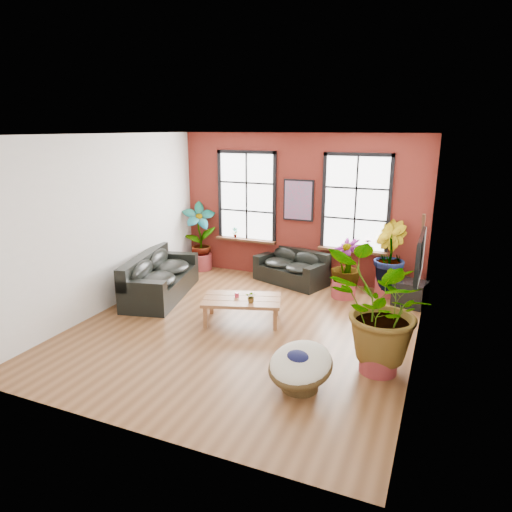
{
  "coord_description": "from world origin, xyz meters",
  "views": [
    {
      "loc": [
        3.25,
        -7.1,
        3.61
      ],
      "look_at": [
        0.0,
        0.6,
        1.25
      ],
      "focal_mm": 32.0,
      "sensor_mm": 36.0,
      "label": 1
    }
  ],
  "objects": [
    {
      "name": "poster",
      "position": [
        0.0,
        3.18,
        1.95
      ],
      "size": [
        0.74,
        0.06,
        0.98
      ],
      "color": "black",
      "rests_on": "room"
    },
    {
      "name": "floor_plant_right_wall",
      "position": [
        2.51,
        -0.59,
        1.01
      ],
      "size": [
        2.02,
        2.01,
        1.7
      ],
      "primitive_type": "imported",
      "rotation": [
        0.0,
        0.0,
        3.89
      ],
      "color": "#165416",
      "rests_on": "ground"
    },
    {
      "name": "floor_plant_back_left",
      "position": [
        -2.58,
        2.94,
        0.96
      ],
      "size": [
        1.03,
        0.94,
        1.62
      ],
      "primitive_type": "imported",
      "rotation": [
        0.0,
        0.0,
        0.55
      ],
      "color": "#165416",
      "rests_on": "ground"
    },
    {
      "name": "pot_back_left",
      "position": [
        -2.57,
        2.95,
        0.21
      ],
      "size": [
        0.61,
        0.61,
        0.41
      ],
      "rotation": [
        0.0,
        0.0,
        -0.08
      ],
      "color": "maroon",
      "rests_on": "ground"
    },
    {
      "name": "room",
      "position": [
        0.0,
        0.15,
        1.75
      ],
      "size": [
        6.04,
        6.54,
        3.54
      ],
      "color": "brown",
      "rests_on": "ground"
    },
    {
      "name": "floor_plant_mid",
      "position": [
        1.37,
        2.4,
        0.72
      ],
      "size": [
        0.92,
        0.92,
        1.17
      ],
      "primitive_type": "imported",
      "rotation": [
        0.0,
        0.0,
        5.57
      ],
      "color": "#165416",
      "rests_on": "ground"
    },
    {
      "name": "sill_plant_left",
      "position": [
        -1.65,
        3.13,
        1.04
      ],
      "size": [
        0.17,
        0.17,
        0.27
      ],
      "primitive_type": "imported",
      "rotation": [
        0.0,
        0.0,
        0.79
      ],
      "color": "#165416",
      "rests_on": "room"
    },
    {
      "name": "sill_plant_right",
      "position": [
        1.7,
        3.13,
        1.04
      ],
      "size": [
        0.19,
        0.19,
        0.27
      ],
      "primitive_type": "imported",
      "rotation": [
        0.0,
        0.0,
        3.49
      ],
      "color": "#165416",
      "rests_on": "room"
    },
    {
      "name": "pot_mid",
      "position": [
        1.35,
        2.36,
        0.19
      ],
      "size": [
        0.61,
        0.61,
        0.38
      ],
      "rotation": [
        0.0,
        0.0,
        -0.17
      ],
      "color": "maroon",
      "rests_on": "ground"
    },
    {
      "name": "papasan_chair",
      "position": [
        1.58,
        -1.53,
        0.36
      ],
      "size": [
        1.16,
        1.16,
        0.69
      ],
      "rotation": [
        0.0,
        0.0,
        -0.3
      ],
      "color": "#473319",
      "rests_on": "ground"
    },
    {
      "name": "media_box",
      "position": [
        2.74,
        2.42,
        0.26
      ],
      "size": [
        0.74,
        0.66,
        0.53
      ],
      "rotation": [
        0.0,
        0.0,
        -0.22
      ],
      "color": "black",
      "rests_on": "ground"
    },
    {
      "name": "pot_right_wall",
      "position": [
        2.54,
        -0.61,
        0.21
      ],
      "size": [
        0.66,
        0.66,
        0.42
      ],
      "rotation": [
        0.0,
        0.0,
        0.17
      ],
      "color": "maroon",
      "rests_on": "ground"
    },
    {
      "name": "coffee_table",
      "position": [
        -0.16,
        0.3,
        0.42
      ],
      "size": [
        1.66,
        1.26,
        0.57
      ],
      "rotation": [
        0.0,
        0.0,
        0.32
      ],
      "color": "brown",
      "rests_on": "ground"
    },
    {
      "name": "sofa_left",
      "position": [
        -2.44,
        0.85,
        0.42
      ],
      "size": [
        1.51,
        2.53,
        0.93
      ],
      "rotation": [
        0.0,
        0.0,
        1.8
      ],
      "color": "black",
      "rests_on": "ground"
    },
    {
      "name": "pot_back_right",
      "position": [
        2.22,
        2.87,
        0.2
      ],
      "size": [
        0.7,
        0.7,
        0.39
      ],
      "rotation": [
        0.0,
        0.0,
        -0.38
      ],
      "color": "maroon",
      "rests_on": "ground"
    },
    {
      "name": "sofa_back",
      "position": [
        -0.02,
        2.89,
        0.36
      ],
      "size": [
        1.9,
        1.36,
        0.79
      ],
      "rotation": [
        0.0,
        0.0,
        -0.34
      ],
      "color": "black",
      "rests_on": "ground"
    },
    {
      "name": "tv_wall_unit",
      "position": [
        2.93,
        0.6,
        1.54
      ],
      "size": [
        0.13,
        1.86,
        1.2
      ],
      "color": "black",
      "rests_on": "room"
    },
    {
      "name": "table_plant",
      "position": [
        0.09,
        0.17,
        0.58
      ],
      "size": [
        0.23,
        0.21,
        0.22
      ],
      "primitive_type": "imported",
      "rotation": [
        0.0,
        0.0,
        0.18
      ],
      "color": "#165416",
      "rests_on": "coffee_table"
    },
    {
      "name": "floor_plant_back_right",
      "position": [
        2.18,
        2.9,
        0.91
      ],
      "size": [
        1.0,
        1.06,
        1.52
      ],
      "primitive_type": "imported",
      "rotation": [
        0.0,
        0.0,
        2.09
      ],
      "color": "#165416",
      "rests_on": "ground"
    }
  ]
}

